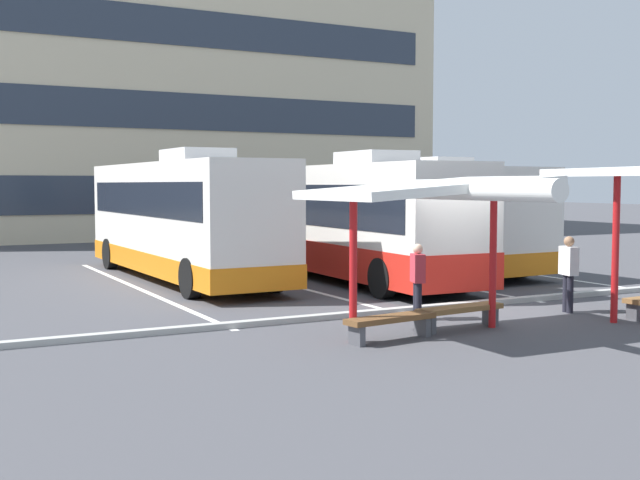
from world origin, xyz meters
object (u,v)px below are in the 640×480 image
Objects in this scene: coach_bus_1 at (353,222)px; bench_0 at (391,322)px; bench_1 at (460,312)px; coach_bus_0 at (181,219)px; waiting_passenger_1 at (569,269)px; waiting_shelter_0 at (436,191)px; coach_bus_2 at (406,217)px; waiting_passenger_0 at (418,277)px.

coach_bus_1 is 9.18m from bench_0.
bench_0 and bench_1 have the same top height.
waiting_passenger_1 is at bearing -60.65° from coach_bus_0.
waiting_shelter_0 is at bearing -155.28° from bench_1.
coach_bus_1 is at bearing 98.83° from waiting_passenger_1.
bench_0 is at bearing -87.88° from coach_bus_0.
bench_1 is (0.90, 0.41, -2.32)m from waiting_shelter_0.
waiting_passenger_1 is (4.21, 0.92, -1.70)m from waiting_shelter_0.
coach_bus_1 is 5.77× the size of bench_0.
bench_1 is at bearing 10.38° from bench_0.
bench_1 is (-5.57, -10.11, -1.36)m from coach_bus_2.
coach_bus_2 reaches higher than waiting_passenger_1.
bench_1 is at bearing -118.84° from coach_bus_2.
waiting_shelter_0 is 2.85× the size of waiting_passenger_1.
bench_1 is at bearing -85.11° from waiting_passenger_0.
coach_bus_1 is 6.99m from waiting_passenger_0.
waiting_passenger_0 reaches higher than bench_0.
waiting_shelter_0 reaches higher than bench_1.
waiting_passenger_1 reaches higher than bench_1.
bench_0 is at bearing -136.55° from waiting_passenger_0.
coach_bus_2 is 6.30× the size of bench_0.
waiting_passenger_0 is at bearing 167.28° from waiting_passenger_1.
waiting_passenger_1 is at bearing 8.61° from bench_1.
waiting_passenger_1 is at bearing 12.27° from waiting_shelter_0.
waiting_passenger_1 is at bearing 9.24° from bench_0.
coach_bus_0 reaches higher than coach_bus_2.
waiting_passenger_1 is at bearing -81.17° from coach_bus_1.
waiting_shelter_0 is at bearing -167.73° from waiting_passenger_1.
coach_bus_0 is 5.00m from coach_bus_1.
bench_1 is 3.40m from waiting_passenger_1.
coach_bus_2 is 10.54m from waiting_passenger_0.
waiting_passenger_1 reaches higher than waiting_passenger_0.
bench_1 is (1.80, 0.33, 0.00)m from bench_0.
coach_bus_1 is 8.86m from waiting_shelter_0.
coach_bus_1 is 4.09m from coach_bus_2.
coach_bus_1 is at bearing 74.54° from bench_1.
coach_bus_0 is 6.67× the size of waiting_passenger_1.
waiting_passenger_1 is (1.14, -7.34, -0.73)m from coach_bus_1.
coach_bus_1 reaches higher than coach_bus_2.
bench_0 is 5.21m from waiting_passenger_1.
bench_0 is 0.95× the size of bench_1.
coach_bus_1 is 0.92× the size of coach_bus_2.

